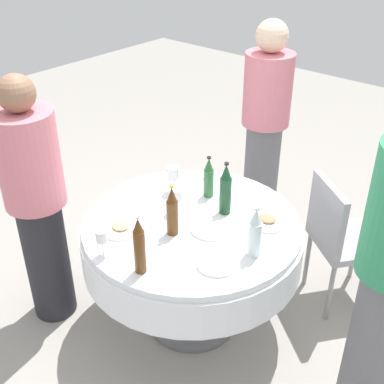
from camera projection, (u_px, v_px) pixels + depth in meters
ground_plane at (192, 319)px, 3.15m from camera, size 10.00×10.00×0.00m
dining_table at (192, 244)px, 2.85m from camera, size 1.24×1.24×0.74m
bottle_brown_mid at (172, 211)px, 2.61m from camera, size 0.06×0.06×0.30m
bottle_brown_rear at (139, 246)px, 2.33m from camera, size 0.06×0.06×0.32m
bottle_dark_green_outer at (226, 190)px, 2.78m from camera, size 0.07×0.07×0.32m
bottle_green_south at (209, 178)px, 2.94m from camera, size 0.06×0.06×0.26m
bottle_clear_inner at (255, 233)px, 2.45m from camera, size 0.07×0.07×0.28m
wine_glass_south at (102, 238)px, 2.46m from camera, size 0.06×0.06×0.15m
wine_glass_inner at (173, 175)px, 2.99m from camera, size 0.07×0.07×0.16m
wine_glass_far at (176, 195)px, 2.79m from camera, size 0.07×0.07×0.15m
plate_near at (120, 228)px, 2.69m from camera, size 0.21×0.21×0.04m
plate_left at (217, 263)px, 2.45m from camera, size 0.21×0.21×0.02m
plate_north at (267, 221)px, 2.75m from camera, size 0.22×0.22×0.04m
plate_right at (211, 228)px, 2.70m from camera, size 0.23×0.23×0.02m
fork_rear at (194, 180)px, 3.16m from camera, size 0.12×0.16×0.00m
person_mid at (37, 202)px, 2.82m from camera, size 0.34×0.34×1.55m
person_rear at (265, 127)px, 3.62m from camera, size 0.34×0.34×1.61m
chair_far at (339, 234)px, 3.05m from camera, size 0.56×0.56×0.87m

